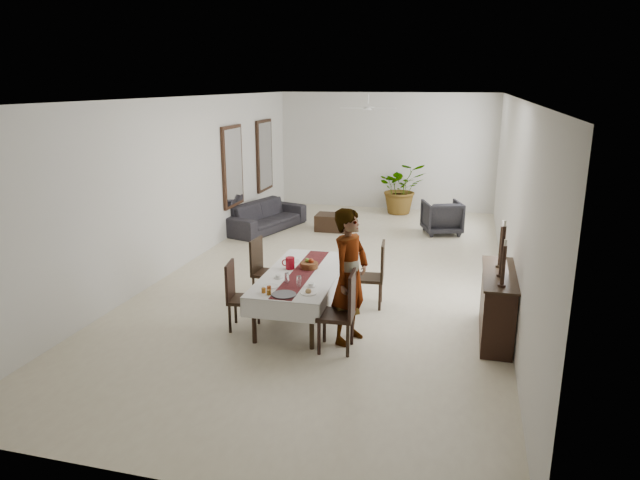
# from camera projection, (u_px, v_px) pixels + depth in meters

# --- Properties ---
(floor) EXTENTS (6.00, 12.00, 0.00)m
(floor) POSITION_uv_depth(u_px,v_px,m) (336.00, 274.00, 10.66)
(floor) COLOR beige
(floor) RESTS_ON ground
(ceiling) EXTENTS (6.00, 12.00, 0.02)m
(ceiling) POSITION_uv_depth(u_px,v_px,m) (338.00, 98.00, 9.81)
(ceiling) COLOR white
(ceiling) RESTS_ON wall_back
(wall_back) EXTENTS (6.00, 0.02, 3.20)m
(wall_back) POSITION_uv_depth(u_px,v_px,m) (386.00, 152.00, 15.83)
(wall_back) COLOR silver
(wall_back) RESTS_ON floor
(wall_front) EXTENTS (6.00, 0.02, 3.20)m
(wall_front) POSITION_uv_depth(u_px,v_px,m) (170.00, 318.00, 4.64)
(wall_front) COLOR silver
(wall_front) RESTS_ON floor
(wall_left) EXTENTS (0.02, 12.00, 3.20)m
(wall_left) POSITION_uv_depth(u_px,v_px,m) (185.00, 182.00, 10.97)
(wall_left) COLOR silver
(wall_left) RESTS_ON floor
(wall_right) EXTENTS (0.02, 12.00, 3.20)m
(wall_right) POSITION_uv_depth(u_px,v_px,m) (512.00, 197.00, 9.50)
(wall_right) COLOR silver
(wall_right) RESTS_ON floor
(dining_table_top) EXTENTS (0.98, 2.23, 0.05)m
(dining_table_top) POSITION_uv_depth(u_px,v_px,m) (302.00, 275.00, 8.54)
(dining_table_top) COLOR black
(dining_table_top) RESTS_ON table_leg_fl
(table_leg_fl) EXTENTS (0.07, 0.07, 0.64)m
(table_leg_fl) POSITION_uv_depth(u_px,v_px,m) (254.00, 321.00, 7.74)
(table_leg_fl) COLOR black
(table_leg_fl) RESTS_ON floor
(table_leg_fr) EXTENTS (0.07, 0.07, 0.64)m
(table_leg_fr) POSITION_uv_depth(u_px,v_px,m) (312.00, 327.00, 7.56)
(table_leg_fr) COLOR black
(table_leg_fr) RESTS_ON floor
(table_leg_bl) EXTENTS (0.07, 0.07, 0.64)m
(table_leg_bl) POSITION_uv_depth(u_px,v_px,m) (295.00, 273.00, 9.71)
(table_leg_bl) COLOR black
(table_leg_bl) RESTS_ON floor
(table_leg_br) EXTENTS (0.07, 0.07, 0.64)m
(table_leg_br) POSITION_uv_depth(u_px,v_px,m) (342.00, 276.00, 9.53)
(table_leg_br) COLOR black
(table_leg_br) RESTS_ON floor
(tablecloth_top) EXTENTS (1.15, 2.40, 0.01)m
(tablecloth_top) POSITION_uv_depth(u_px,v_px,m) (302.00, 273.00, 8.54)
(tablecloth_top) COLOR silver
(tablecloth_top) RESTS_ON dining_table_top
(tablecloth_drape_left) EXTENTS (0.07, 2.37, 0.28)m
(tablecloth_drape_left) POSITION_uv_depth(u_px,v_px,m) (268.00, 279.00, 8.69)
(tablecloth_drape_left) COLOR white
(tablecloth_drape_left) RESTS_ON dining_table_top
(tablecloth_drape_right) EXTENTS (0.07, 2.37, 0.28)m
(tablecloth_drape_right) POSITION_uv_depth(u_px,v_px,m) (337.00, 284.00, 8.45)
(tablecloth_drape_right) COLOR silver
(tablecloth_drape_right) RESTS_ON dining_table_top
(tablecloth_drape_near) EXTENTS (1.08, 0.04, 0.28)m
(tablecloth_drape_near) POSITION_uv_depth(u_px,v_px,m) (279.00, 311.00, 7.46)
(tablecloth_drape_near) COLOR white
(tablecloth_drape_near) RESTS_ON dining_table_top
(tablecloth_drape_far) EXTENTS (1.08, 0.04, 0.28)m
(tablecloth_drape_far) POSITION_uv_depth(u_px,v_px,m) (320.00, 259.00, 9.68)
(tablecloth_drape_far) COLOR white
(tablecloth_drape_far) RESTS_ON dining_table_top
(table_runner) EXTENTS (0.38, 2.31, 0.00)m
(table_runner) POSITION_uv_depth(u_px,v_px,m) (302.00, 273.00, 8.53)
(table_runner) COLOR maroon
(table_runner) RESTS_ON tablecloth_top
(red_pitcher) EXTENTS (0.14, 0.14, 0.18)m
(red_pitcher) POSITION_uv_depth(u_px,v_px,m) (290.00, 263.00, 8.69)
(red_pitcher) COLOR maroon
(red_pitcher) RESTS_ON tablecloth_top
(pitcher_handle) EXTENTS (0.11, 0.02, 0.11)m
(pitcher_handle) POSITION_uv_depth(u_px,v_px,m) (285.00, 263.00, 8.71)
(pitcher_handle) COLOR maroon
(pitcher_handle) RESTS_ON red_pitcher
(wine_glass_near) EXTENTS (0.06, 0.06, 0.16)m
(wine_glass_near) POSITION_uv_depth(u_px,v_px,m) (299.00, 281.00, 7.93)
(wine_glass_near) COLOR white
(wine_glass_near) RESTS_ON tablecloth_top
(wine_glass_mid) EXTENTS (0.06, 0.06, 0.16)m
(wine_glass_mid) POSITION_uv_depth(u_px,v_px,m) (287.00, 278.00, 8.06)
(wine_glass_mid) COLOR white
(wine_glass_mid) RESTS_ON tablecloth_top
(teacup_right) EXTENTS (0.08, 0.08, 0.06)m
(teacup_right) POSITION_uv_depth(u_px,v_px,m) (311.00, 285.00, 7.95)
(teacup_right) COLOR white
(teacup_right) RESTS_ON saucer_right
(saucer_right) EXTENTS (0.14, 0.14, 0.01)m
(saucer_right) POSITION_uv_depth(u_px,v_px,m) (311.00, 286.00, 7.96)
(saucer_right) COLOR silver
(saucer_right) RESTS_ON tablecloth_top
(teacup_left) EXTENTS (0.08, 0.08, 0.06)m
(teacup_left) POSITION_uv_depth(u_px,v_px,m) (278.00, 276.00, 8.29)
(teacup_left) COLOR white
(teacup_left) RESTS_ON saucer_left
(saucer_left) EXTENTS (0.14, 0.14, 0.01)m
(saucer_left) POSITION_uv_depth(u_px,v_px,m) (278.00, 278.00, 8.29)
(saucer_left) COLOR silver
(saucer_left) RESTS_ON tablecloth_top
(plate_near_right) EXTENTS (0.22, 0.22, 0.01)m
(plate_near_right) POSITION_uv_depth(u_px,v_px,m) (308.00, 293.00, 7.69)
(plate_near_right) COLOR white
(plate_near_right) RESTS_ON tablecloth_top
(bread_near_right) EXTENTS (0.08, 0.08, 0.08)m
(bread_near_right) POSITION_uv_depth(u_px,v_px,m) (308.00, 291.00, 7.68)
(bread_near_right) COLOR tan
(bread_near_right) RESTS_ON plate_near_right
(plate_near_left) EXTENTS (0.22, 0.22, 0.01)m
(plate_near_left) POSITION_uv_depth(u_px,v_px,m) (271.00, 286.00, 7.95)
(plate_near_left) COLOR white
(plate_near_left) RESTS_ON tablecloth_top
(plate_far_left) EXTENTS (0.22, 0.22, 0.01)m
(plate_far_left) POSITION_uv_depth(u_px,v_px,m) (293.00, 261.00, 9.07)
(plate_far_left) COLOR silver
(plate_far_left) RESTS_ON tablecloth_top
(serving_tray) EXTENTS (0.33, 0.33, 0.02)m
(serving_tray) POSITION_uv_depth(u_px,v_px,m) (284.00, 295.00, 7.63)
(serving_tray) COLOR #3D3D42
(serving_tray) RESTS_ON tablecloth_top
(jam_jar_a) EXTENTS (0.06, 0.06, 0.07)m
(jam_jar_a) POSITION_uv_depth(u_px,v_px,m) (269.00, 292.00, 7.64)
(jam_jar_a) COLOR brown
(jam_jar_a) RESTS_ON tablecloth_top
(jam_jar_b) EXTENTS (0.06, 0.06, 0.07)m
(jam_jar_b) POSITION_uv_depth(u_px,v_px,m) (264.00, 290.00, 7.71)
(jam_jar_b) COLOR #9C5716
(jam_jar_b) RESTS_ON tablecloth_top
(jam_jar_c) EXTENTS (0.06, 0.06, 0.07)m
(jam_jar_c) POSITION_uv_depth(u_px,v_px,m) (269.00, 288.00, 7.79)
(jam_jar_c) COLOR brown
(jam_jar_c) RESTS_ON tablecloth_top
(fruit_basket) EXTENTS (0.28, 0.28, 0.09)m
(fruit_basket) POSITION_uv_depth(u_px,v_px,m) (309.00, 265.00, 8.73)
(fruit_basket) COLOR brown
(fruit_basket) RESTS_ON tablecloth_top
(fruit_red) EXTENTS (0.08, 0.08, 0.08)m
(fruit_red) POSITION_uv_depth(u_px,v_px,m) (311.00, 261.00, 8.72)
(fruit_red) COLOR maroon
(fruit_red) RESTS_ON fruit_basket
(fruit_green) EXTENTS (0.07, 0.07, 0.07)m
(fruit_green) POSITION_uv_depth(u_px,v_px,m) (307.00, 260.00, 8.74)
(fruit_green) COLOR olive
(fruit_green) RESTS_ON fruit_basket
(chair_right_near_seat) EXTENTS (0.49, 0.49, 0.05)m
(chair_right_near_seat) POSITION_uv_depth(u_px,v_px,m) (336.00, 316.00, 7.51)
(chair_right_near_seat) COLOR black
(chair_right_near_seat) RESTS_ON chair_right_near_leg_fl
(chair_right_near_leg_fl) EXTENTS (0.05, 0.05, 0.46)m
(chair_right_near_leg_fl) POSITION_uv_depth(u_px,v_px,m) (348.00, 341.00, 7.36)
(chair_right_near_leg_fl) COLOR black
(chair_right_near_leg_fl) RESTS_ON floor
(chair_right_near_leg_fr) EXTENTS (0.05, 0.05, 0.46)m
(chair_right_near_leg_fr) POSITION_uv_depth(u_px,v_px,m) (352.00, 329.00, 7.72)
(chair_right_near_leg_fr) COLOR black
(chair_right_near_leg_fr) RESTS_ON floor
(chair_right_near_leg_bl) EXTENTS (0.05, 0.05, 0.46)m
(chair_right_near_leg_bl) POSITION_uv_depth(u_px,v_px,m) (319.00, 338.00, 7.43)
(chair_right_near_leg_bl) COLOR black
(chair_right_near_leg_bl) RESTS_ON floor
(chair_right_near_leg_br) EXTENTS (0.05, 0.05, 0.46)m
(chair_right_near_leg_br) POSITION_uv_depth(u_px,v_px,m) (324.00, 326.00, 7.79)
(chair_right_near_leg_br) COLOR black
(chair_right_near_leg_br) RESTS_ON floor
(chair_right_near_back) EXTENTS (0.07, 0.47, 0.59)m
(chair_right_near_back) POSITION_uv_depth(u_px,v_px,m) (352.00, 294.00, 7.39)
(chair_right_near_back) COLOR black
(chair_right_near_back) RESTS_ON chair_right_near_seat
(chair_right_far_seat) EXTENTS (0.49, 0.49, 0.05)m
(chair_right_far_seat) POSITION_uv_depth(u_px,v_px,m) (369.00, 278.00, 9.02)
(chair_right_far_seat) COLOR black
(chair_right_far_seat) RESTS_ON chair_right_far_leg_fl
(chair_right_far_leg_fl) EXTENTS (0.05, 0.05, 0.44)m
(chair_right_far_leg_fl) POSITION_uv_depth(u_px,v_px,m) (380.00, 297.00, 8.88)
(chair_right_far_leg_fl) COLOR black
(chair_right_far_leg_fl) RESTS_ON floor
(chair_right_far_leg_fr) EXTENTS (0.05, 0.05, 0.44)m
(chair_right_far_leg_fr) POSITION_uv_depth(u_px,v_px,m) (381.00, 289.00, 9.23)
(chair_right_far_leg_fr) COLOR black
(chair_right_far_leg_fr) RESTS_ON floor
(chair_right_far_leg_bl) EXTENTS (0.05, 0.05, 0.44)m
(chair_right_far_leg_bl) POSITION_uv_depth(u_px,v_px,m) (356.00, 296.00, 8.94)
(chair_right_far_leg_bl) COLOR black
(chair_right_far_leg_bl) RESTS_ON floor
(chair_right_far_leg_br) EXTENTS (0.05, 0.05, 0.44)m
(chair_right_far_leg_br) POSITION_uv_depth(u_px,v_px,m) (359.00, 288.00, 9.28)
(chair_right_far_leg_br) COLOR black
(chair_right_far_leg_br) RESTS_ON floor
(chair_right_far_back) EXTENTS (0.08, 0.45, 0.57)m
(chair_right_far_back) POSITION_uv_depth(u_px,v_px,m) (383.00, 260.00, 8.91)
(chair_right_far_back) COLOR black
(chair_right_far_back) RESTS_ON chair_right_far_seat
(chair_left_near_seat) EXTENTS (0.48, 0.48, 0.05)m
(chair_left_near_seat) POSITION_uv_depth(u_px,v_px,m) (244.00, 300.00, 8.18)
(chair_left_near_seat) COLOR black
(chair_left_near_seat) RESTS_ON chair_left_near_leg_fl
(chair_left_near_leg_fl) EXTENTS (0.05, 0.05, 0.42)m
(chair_left_near_leg_fl) POSITION_uv_depth(u_px,v_px,m) (236.00, 310.00, 8.42)
(chair_left_near_leg_fl) COLOR black
(chair_left_near_leg_fl) RESTS_ON floor
(chair_left_near_leg_fr) EXTENTS (0.05, 0.05, 0.42)m
(chair_left_near_leg_fr) POSITION_uv_depth(u_px,v_px,m) (230.00, 319.00, 8.09)
(chair_left_near_leg_fr) COLOR black
(chair_left_near_leg_fr) RESTS_ON floor
(chair_left_near_leg_bl) EXTENTS (0.05, 0.05, 0.42)m
(chair_left_near_leg_bl) POSITION_uv_depth(u_px,v_px,m) (259.00, 311.00, 8.39)
(chair_left_near_leg_bl) COLOR black
(chair_left_near_leg_bl) RESTS_ON floor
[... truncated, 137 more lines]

